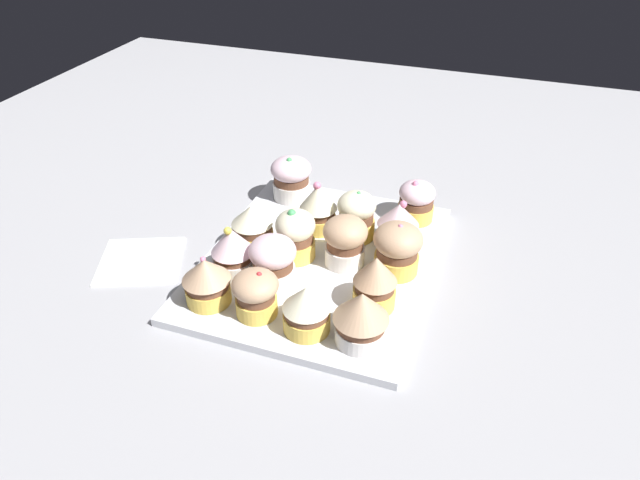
# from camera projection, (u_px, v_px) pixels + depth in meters

# --- Properties ---
(ground_plane) EXTENTS (1.80, 1.80, 0.03)m
(ground_plane) POSITION_uv_depth(u_px,v_px,m) (320.00, 272.00, 0.83)
(ground_plane) COLOR #9E9EA3
(baking_tray) EXTENTS (0.31, 0.38, 0.01)m
(baking_tray) POSITION_uv_depth(u_px,v_px,m) (320.00, 261.00, 0.81)
(baking_tray) COLOR silver
(baking_tray) RESTS_ON ground_plane
(cupcake_0) EXTENTS (0.06, 0.06, 0.07)m
(cupcake_0) POSITION_uv_depth(u_px,v_px,m) (207.00, 280.00, 0.72)
(cupcake_0) COLOR #EFC651
(cupcake_0) RESTS_ON baking_tray
(cupcake_1) EXTENTS (0.06, 0.06, 0.06)m
(cupcake_1) POSITION_uv_depth(u_px,v_px,m) (256.00, 293.00, 0.70)
(cupcake_1) COLOR #EFC651
(cupcake_1) RESTS_ON baking_tray
(cupcake_2) EXTENTS (0.06, 0.06, 0.06)m
(cupcake_2) POSITION_uv_depth(u_px,v_px,m) (306.00, 308.00, 0.67)
(cupcake_2) COLOR #EFC651
(cupcake_2) RESTS_ON baking_tray
(cupcake_3) EXTENTS (0.07, 0.07, 0.07)m
(cupcake_3) POSITION_uv_depth(u_px,v_px,m) (361.00, 316.00, 0.66)
(cupcake_3) COLOR white
(cupcake_3) RESTS_ON baking_tray
(cupcake_4) EXTENTS (0.06, 0.06, 0.08)m
(cupcake_4) POSITION_uv_depth(u_px,v_px,m) (233.00, 251.00, 0.76)
(cupcake_4) COLOR white
(cupcake_4) RESTS_ON baking_tray
(cupcake_5) EXTENTS (0.06, 0.06, 0.07)m
(cupcake_5) POSITION_uv_depth(u_px,v_px,m) (273.00, 260.00, 0.75)
(cupcake_5) COLOR white
(cupcake_5) RESTS_ON baking_tray
(cupcake_6) EXTENTS (0.05, 0.05, 0.08)m
(cupcake_6) POSITION_uv_depth(u_px,v_px,m) (375.00, 282.00, 0.71)
(cupcake_6) COLOR #EFC651
(cupcake_6) RESTS_ON baking_tray
(cupcake_7) EXTENTS (0.06, 0.06, 0.06)m
(cupcake_7) POSITION_uv_depth(u_px,v_px,m) (251.00, 226.00, 0.82)
(cupcake_7) COLOR #EFC651
(cupcake_7) RESTS_ON baking_tray
(cupcake_8) EXTENTS (0.06, 0.06, 0.08)m
(cupcake_8) POSITION_uv_depth(u_px,v_px,m) (296.00, 234.00, 0.79)
(cupcake_8) COLOR #EFC651
(cupcake_8) RESTS_ON baking_tray
(cupcake_9) EXTENTS (0.06, 0.06, 0.07)m
(cupcake_9) POSITION_uv_depth(u_px,v_px,m) (345.00, 241.00, 0.78)
(cupcake_9) COLOR white
(cupcake_9) RESTS_ON baking_tray
(cupcake_10) EXTENTS (0.07, 0.07, 0.08)m
(cupcake_10) POSITION_uv_depth(u_px,v_px,m) (397.00, 248.00, 0.76)
(cupcake_10) COLOR #EFC651
(cupcake_10) RESTS_ON baking_tray
(cupcake_11) EXTENTS (0.06, 0.06, 0.08)m
(cupcake_11) POSITION_uv_depth(u_px,v_px,m) (318.00, 206.00, 0.85)
(cupcake_11) COLOR #EFC651
(cupcake_11) RESTS_ON baking_tray
(cupcake_12) EXTENTS (0.06, 0.06, 0.08)m
(cupcake_12) POSITION_uv_depth(u_px,v_px,m) (356.00, 215.00, 0.83)
(cupcake_12) COLOR #EFC651
(cupcake_12) RESTS_ON baking_tray
(cupcake_13) EXTENTS (0.06, 0.06, 0.08)m
(cupcake_13) POSITION_uv_depth(u_px,v_px,m) (398.00, 225.00, 0.81)
(cupcake_13) COLOR #EFC651
(cupcake_13) RESTS_ON baking_tray
(cupcake_14) EXTENTS (0.07, 0.07, 0.07)m
(cupcake_14) POSITION_uv_depth(u_px,v_px,m) (291.00, 177.00, 0.93)
(cupcake_14) COLOR white
(cupcake_14) RESTS_ON baking_tray
(cupcake_15) EXTENTS (0.06, 0.06, 0.07)m
(cupcake_15) POSITION_uv_depth(u_px,v_px,m) (416.00, 201.00, 0.87)
(cupcake_15) COLOR #EFC651
(cupcake_15) RESTS_ON baking_tray
(napkin) EXTENTS (0.15, 0.14, 0.01)m
(napkin) POSITION_uv_depth(u_px,v_px,m) (140.00, 260.00, 0.82)
(napkin) COLOR white
(napkin) RESTS_ON ground_plane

